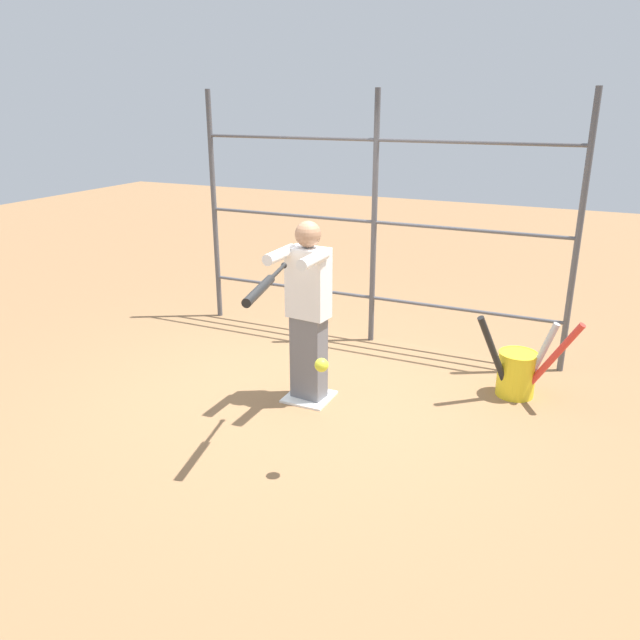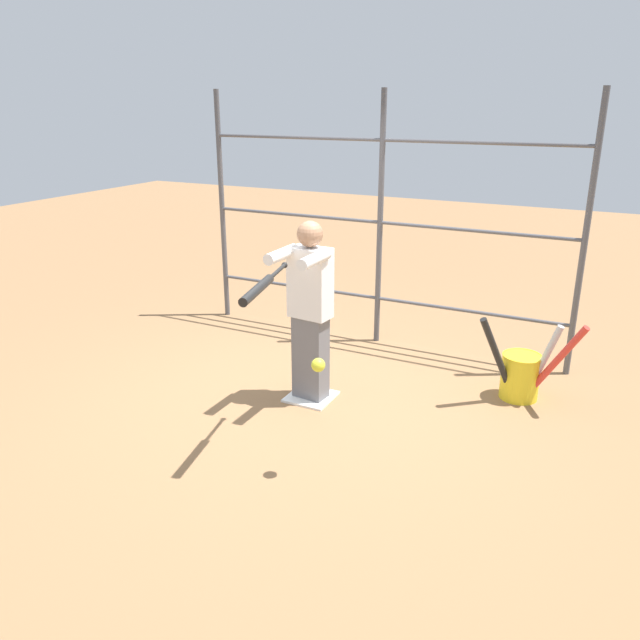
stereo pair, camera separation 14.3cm
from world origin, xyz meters
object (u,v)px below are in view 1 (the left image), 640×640
at_px(batter, 308,307).
at_px(baseball_bat_swinging, 262,287).
at_px(softball_in_flight, 321,365).
at_px(bat_bucket, 518,371).

height_order(batter, baseball_bat_swinging, batter).
distance_m(batter, softball_in_flight, 1.21).
distance_m(softball_in_flight, bat_bucket, 2.26).
distance_m(baseball_bat_swinging, softball_in_flight, 0.68).
bearing_deg(bat_bucket, baseball_bat_swinging, 48.81).
bearing_deg(batter, bat_bucket, -153.44).
xyz_separation_m(batter, softball_in_flight, (-0.61, 1.05, -0.02)).
xyz_separation_m(baseball_bat_swinging, bat_bucket, (-1.58, -1.80, -1.08)).
relative_size(baseball_bat_swinging, bat_bucket, 1.05).
xyz_separation_m(batter, baseball_bat_swinging, (-0.12, 0.96, 0.45)).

